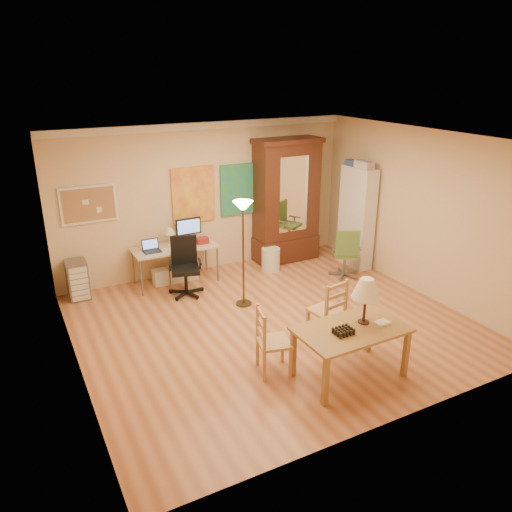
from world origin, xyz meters
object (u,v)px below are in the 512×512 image
computer_desk (176,260)px  bookshelf (357,218)px  office_chair_black (186,279)px  office_chair_green (345,264)px  dining_table (357,317)px  armoire (286,209)px

computer_desk → bookshelf: bookshelf is taller
office_chair_black → bookshelf: bookshelf is taller
office_chair_green → dining_table: bearing=-125.0°
office_chair_black → bookshelf: (3.33, -0.23, 0.68)m
computer_desk → office_chair_black: (-0.04, -0.57, -0.14)m
office_chair_green → office_chair_black: bearing=167.2°
dining_table → bookshelf: (2.29, 2.93, 0.15)m
computer_desk → office_chair_green: bearing=-23.4°
computer_desk → bookshelf: 3.43m
armoire → bookshelf: size_ratio=1.25×
office_chair_black → office_chair_green: (2.81, -0.64, -0.01)m
office_chair_black → armoire: size_ratio=0.41×
dining_table → computer_desk: bearing=105.1°
dining_table → bookshelf: bookshelf is taller
dining_table → armoire: bearing=71.5°
office_chair_green → bookshelf: size_ratio=0.49×
dining_table → computer_desk: 3.87m
dining_table → armoire: 4.02m
computer_desk → office_chair_black: size_ratio=1.49×
computer_desk → office_chair_green: (2.77, -1.20, -0.16)m
computer_desk → armoire: armoire is taller
office_chair_green → armoire: (-0.50, 1.29, 0.78)m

